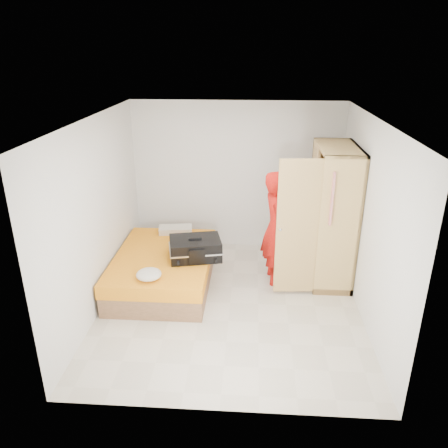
# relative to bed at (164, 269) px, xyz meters

# --- Properties ---
(room) EXTENTS (4.00, 4.02, 2.60)m
(room) POSITION_rel_bed_xyz_m (1.05, -0.49, 1.05)
(room) COLOR beige
(room) RESTS_ON ground
(bed) EXTENTS (1.42, 2.02, 0.50)m
(bed) POSITION_rel_bed_xyz_m (0.00, 0.00, 0.00)
(bed) COLOR #9D6747
(bed) RESTS_ON ground
(wardrobe) EXTENTS (1.17, 1.23, 2.10)m
(wardrobe) POSITION_rel_bed_xyz_m (2.50, 0.37, 0.75)
(wardrobe) COLOR #E8C871
(wardrobe) RESTS_ON ground
(person) EXTENTS (0.52, 0.70, 1.76)m
(person) POSITION_rel_bed_xyz_m (1.69, 0.25, 0.63)
(person) COLOR red
(person) RESTS_ON ground
(suitcase) EXTENTS (0.86, 0.70, 0.33)m
(suitcase) POSITION_rel_bed_xyz_m (0.51, -0.06, 0.40)
(suitcase) COLOR black
(suitcase) RESTS_ON bed
(round_cushion) EXTENTS (0.34, 0.34, 0.13)m
(round_cushion) POSITION_rel_bed_xyz_m (-0.04, -0.74, 0.31)
(round_cushion) COLOR silver
(round_cushion) RESTS_ON bed
(pillow) EXTENTS (0.58, 0.35, 0.10)m
(pillow) POSITION_rel_bed_xyz_m (0.05, 0.85, 0.30)
(pillow) COLOR silver
(pillow) RESTS_ON bed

